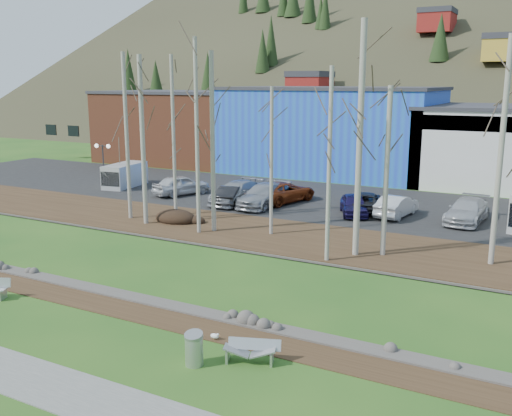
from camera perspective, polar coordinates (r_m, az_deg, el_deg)
The scene contains 36 objects.
ground at distance 21.59m, azimuth -15.30°, elevation -11.87°, with size 200.00×200.00×0.00m, color #245219.
footpath at distance 19.47m, azimuth -22.58°, elevation -15.15°, with size 80.00×2.00×0.04m, color slate.
dirt_strip at distance 23.01m, azimuth -11.69°, elevation -10.08°, with size 80.00×1.80×0.03m, color #382616.
near_bank_rocks at distance 23.73m, azimuth -10.13°, elevation -9.34°, with size 80.00×0.80×0.50m, color #47423D, non-canonical shape.
river at distance 26.85m, azimuth -4.72°, elevation -6.56°, with size 80.00×8.00×0.90m, color #111833, non-canonical shape.
far_bank_rocks at distance 30.21m, azimuth -0.52°, elevation -4.34°, with size 80.00×0.80×0.46m, color #47423D, non-canonical shape.
far_bank at distance 32.93m, azimuth 2.14°, elevation -2.79°, with size 80.00×7.00×0.15m, color #382616.
parking_lot at distance 42.37m, azimuth 8.35°, elevation 0.54°, with size 80.00×14.00×0.14m, color black.
building_brick at distance 65.37m, azimuth -7.53°, elevation 8.13°, with size 16.32×12.24×7.80m.
building_blue at distance 56.87m, azimuth 7.57°, elevation 7.75°, with size 20.40×12.24×8.30m.
hillside at distance 99.46m, azimuth 20.81°, elevation 16.76°, with size 160.00×72.00×35.00m, color #343120, non-canonical shape.
bench_damaged at distance 18.69m, azimuth -0.48°, elevation -14.10°, with size 1.77×1.08×0.75m.
litter_bin at distance 18.57m, azimuth -6.21°, elevation -13.96°, with size 0.57×0.57×0.99m, color #BBBDC1.
seagull at distance 20.26m, azimuth -4.13°, elevation -12.64°, with size 0.38×0.18×0.27m.
dirt_mound at distance 36.32m, azimuth -8.05°, elevation -0.89°, with size 2.77×1.95×0.54m, color black.
birch_0 at distance 36.96m, azimuth -12.80°, elevation 6.92°, with size 0.24×0.24×10.41m.
birch_1 at distance 36.12m, azimuth -8.24°, elevation 6.84°, with size 0.21×0.21×10.25m.
birch_2 at distance 35.31m, azimuth -11.26°, elevation 6.56°, with size 0.28×0.28×10.18m.
birch_3 at distance 32.60m, azimuth -5.93°, elevation 7.00°, with size 0.22×0.22×11.03m.
birch_4 at distance 32.96m, azimuth -4.36°, elevation 6.46°, with size 0.26×0.26×10.31m.
birch_5 at distance 32.25m, azimuth 1.56°, elevation 4.61°, with size 0.20×0.20×8.35m.
birch_6 at distance 27.43m, azimuth 7.34°, elevation 4.16°, with size 0.21×0.21×9.34m.
birch_7 at distance 28.45m, azimuth 10.33°, elevation 6.57°, with size 0.31×0.31×11.52m.
birch_8 at distance 28.91m, azimuth 12.92°, elevation 3.47°, with size 0.26×0.26×8.44m.
birch_9 at distance 28.88m, azimuth 23.28°, elevation 5.04°, with size 0.26×0.26×10.72m.
street_lamp at distance 48.16m, azimuth -15.07°, elevation 5.27°, with size 1.40×0.52×3.70m.
car_0 at distance 44.76m, azimuth -7.49°, elevation 2.31°, with size 1.84×4.58×1.56m, color silver.
car_1 at distance 40.98m, azimuth -2.47°, elevation 1.32°, with size 1.43×4.09×1.35m, color black.
car_2 at distance 41.79m, azimuth 2.79°, elevation 1.63°, with size 2.46×5.34×1.48m, color maroon.
car_3 at distance 40.26m, azimuth 0.76°, elevation 1.28°, with size 2.20×5.40×1.57m, color #9FA1A7.
car_4 at distance 38.19m, azimuth 9.75°, elevation 0.34°, with size 1.62×4.03×1.37m, color #1D1649.
car_5 at distance 38.29m, azimuth 13.89°, elevation 0.22°, with size 1.50×4.30×1.42m, color silver.
car_6 at distance 39.49m, azimuth 10.88°, elevation 0.65°, with size 2.18×4.72×1.31m, color #242325.
car_7 at distance 38.00m, azimuth 20.36°, elevation -0.26°, with size 2.05×5.04×1.46m, color #BBBBBD.
car_8 at distance 41.31m, azimuth -1.99°, elevation 1.57°, with size 2.20×5.40×1.57m, color #9FA1A7.
van_grey at distance 49.03m, azimuth -13.09°, elevation 3.19°, with size 2.44×4.60×1.92m.
Camera 1 is at (13.81, -14.11, 8.74)m, focal length 40.00 mm.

